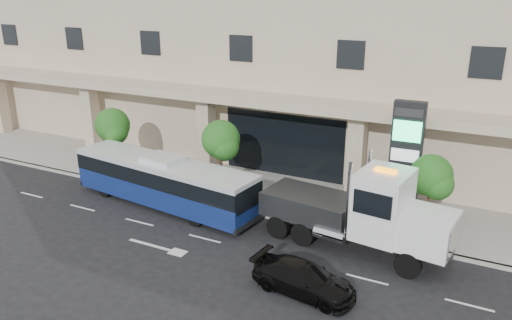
# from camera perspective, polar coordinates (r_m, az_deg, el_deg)

# --- Properties ---
(ground) EXTENTS (120.00, 120.00, 0.00)m
(ground) POSITION_cam_1_polar(r_m,az_deg,el_deg) (25.83, -4.10, -7.55)
(ground) COLOR black
(ground) RESTS_ON ground
(sidewalk) EXTENTS (120.00, 6.00, 0.15)m
(sidewalk) POSITION_cam_1_polar(r_m,az_deg,el_deg) (29.80, 0.80, -3.58)
(sidewalk) COLOR gray
(sidewalk) RESTS_ON ground
(curb) EXTENTS (120.00, 0.30, 0.15)m
(curb) POSITION_cam_1_polar(r_m,az_deg,el_deg) (27.35, -1.97, -5.75)
(curb) COLOR gray
(curb) RESTS_ON ground
(convention_center) EXTENTS (60.00, 17.60, 20.00)m
(convention_center) POSITION_cam_1_polar(r_m,az_deg,el_deg) (37.18, 8.21, 16.47)
(convention_center) COLOR tan
(convention_center) RESTS_ON ground
(tree_left) EXTENTS (2.27, 2.20, 4.22)m
(tree_left) POSITION_cam_1_polar(r_m,az_deg,el_deg) (33.13, -16.03, 3.57)
(tree_left) COLOR #422B19
(tree_left) RESTS_ON sidewalk
(tree_mid) EXTENTS (2.28, 2.20, 4.38)m
(tree_mid) POSITION_cam_1_polar(r_m,az_deg,el_deg) (28.43, -4.00, 2.07)
(tree_mid) COLOR #422B19
(tree_mid) RESTS_ON sidewalk
(tree_right) EXTENTS (2.10, 2.00, 4.04)m
(tree_right) POSITION_cam_1_polar(r_m,az_deg,el_deg) (24.97, 19.41, -2.01)
(tree_right) COLOR #422B19
(tree_right) RESTS_ON sidewalk
(city_bus) EXTENTS (11.70, 3.80, 2.91)m
(city_bus) POSITION_cam_1_polar(r_m,az_deg,el_deg) (27.99, -10.51, -2.35)
(city_bus) COLOR black
(city_bus) RESTS_ON ground
(tow_truck) EXTENTS (10.15, 3.54, 4.59)m
(tow_truck) POSITION_cam_1_polar(r_m,az_deg,el_deg) (23.28, 12.09, -5.92)
(tow_truck) COLOR #2D3033
(tow_truck) RESTS_ON ground
(black_sedan) EXTENTS (4.47, 2.25, 1.25)m
(black_sedan) POSITION_cam_1_polar(r_m,az_deg,el_deg) (20.45, 5.47, -13.34)
(black_sedan) COLOR black
(black_sedan) RESTS_ON ground
(signage_pylon) EXTENTS (1.56, 0.61, 6.21)m
(signage_pylon) POSITION_cam_1_polar(r_m,az_deg,el_deg) (26.24, 16.66, -0.08)
(signage_pylon) COLOR black
(signage_pylon) RESTS_ON sidewalk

